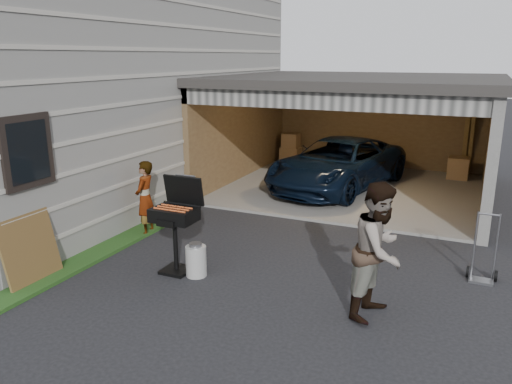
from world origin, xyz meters
TOP-DOWN VIEW (x-y plane):
  - ground at (0.00, 0.00)m, footprint 80.00×80.00m
  - house at (-6.00, 4.00)m, footprint 7.00×11.00m
  - groundcover_strip at (-2.25, -1.00)m, footprint 0.50×8.00m
  - garage at (0.76, 6.79)m, footprint 6.80×6.30m
  - minivan at (0.40, 6.24)m, footprint 3.06×4.93m
  - woman at (-2.10, 1.46)m, footprint 0.45×0.59m
  - man at (2.60, 0.14)m, footprint 0.88×1.03m
  - bbq_grill at (-0.60, 0.24)m, footprint 0.69×0.60m
  - propane_tank at (-0.23, 0.21)m, footprint 0.43×0.43m
  - plywood_panel at (-2.40, -1.04)m, footprint 0.27×0.97m
  - hand_truck at (3.90, 1.87)m, footprint 0.45×0.33m

SIDE VIEW (x-z plane):
  - ground at x=0.00m, z-range 0.00..0.00m
  - groundcover_strip at x=-2.25m, z-range 0.00..0.06m
  - hand_truck at x=3.90m, z-range -0.33..0.75m
  - propane_tank at x=-0.23m, z-range 0.00..0.49m
  - plywood_panel at x=-2.40m, z-range 0.00..1.07m
  - minivan at x=0.40m, z-range 0.00..1.27m
  - woman at x=-2.10m, z-range 0.00..1.46m
  - bbq_grill at x=-0.60m, z-range 0.14..1.68m
  - man at x=2.60m, z-range 0.00..1.84m
  - garage at x=0.76m, z-range 0.42..3.32m
  - house at x=-6.00m, z-range 0.00..5.50m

